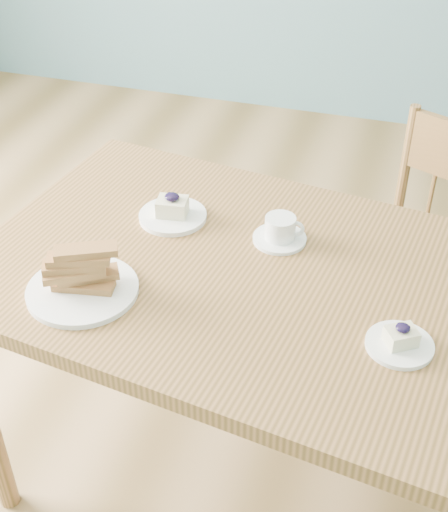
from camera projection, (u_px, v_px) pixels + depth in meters
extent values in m
cube|color=#AB814F|center=(211.00, 467.00, 2.14)|extent=(5.00, 5.00, 0.01)
cube|color=#9D693B|center=(285.00, 288.00, 1.62)|extent=(1.56, 1.03, 0.04)
cylinder|color=#9D693B|center=(129.00, 263.00, 2.33)|extent=(0.05, 0.05, 0.74)
cube|color=#9D693B|center=(417.00, 292.00, 2.13)|extent=(0.54, 0.53, 0.04)
cylinder|color=#9D693B|center=(329.00, 348.00, 2.25)|extent=(0.03, 0.03, 0.40)
cylinder|color=#9D693B|center=(431.00, 404.00, 2.07)|extent=(0.03, 0.03, 0.40)
cylinder|color=#9D693B|center=(384.00, 297.00, 2.45)|extent=(0.03, 0.03, 0.40)
cylinder|color=#9D693B|center=(404.00, 176.00, 2.18)|extent=(0.03, 0.03, 0.46)
cylinder|color=#9D693B|center=(428.00, 213.00, 2.19)|extent=(0.01, 0.01, 0.28)
cylinder|color=white|center=(399.00, 345.00, 1.43)|extent=(0.14, 0.14, 0.01)
cube|color=beige|center=(401.00, 337.00, 1.42)|extent=(0.08, 0.07, 0.03)
ellipsoid|color=black|center=(403.00, 328.00, 1.40)|extent=(0.03, 0.03, 0.01)
sphere|color=black|center=(407.00, 328.00, 1.40)|extent=(0.01, 0.01, 0.01)
sphere|color=black|center=(400.00, 325.00, 1.41)|extent=(0.01, 0.01, 0.01)
sphere|color=black|center=(404.00, 331.00, 1.40)|extent=(0.01, 0.01, 0.01)
cylinder|color=white|center=(173.00, 216.00, 1.80)|extent=(0.17, 0.17, 0.01)
cube|color=beige|center=(172.00, 207.00, 1.79)|extent=(0.08, 0.07, 0.04)
ellipsoid|color=black|center=(172.00, 197.00, 1.77)|extent=(0.04, 0.04, 0.02)
sphere|color=black|center=(176.00, 197.00, 1.77)|extent=(0.02, 0.02, 0.02)
sphere|color=black|center=(170.00, 195.00, 1.78)|extent=(0.02, 0.02, 0.02)
sphere|color=black|center=(172.00, 199.00, 1.76)|extent=(0.02, 0.02, 0.02)
cylinder|color=white|center=(279.00, 239.00, 1.73)|extent=(0.13, 0.13, 0.01)
cylinder|color=white|center=(280.00, 228.00, 1.71)|extent=(0.08, 0.08, 0.06)
cylinder|color=#997044|center=(281.00, 220.00, 1.69)|extent=(0.06, 0.06, 0.00)
torus|color=white|center=(296.00, 229.00, 1.70)|extent=(0.04, 0.02, 0.04)
cylinder|color=white|center=(83.00, 290.00, 1.57)|extent=(0.25, 0.25, 0.01)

